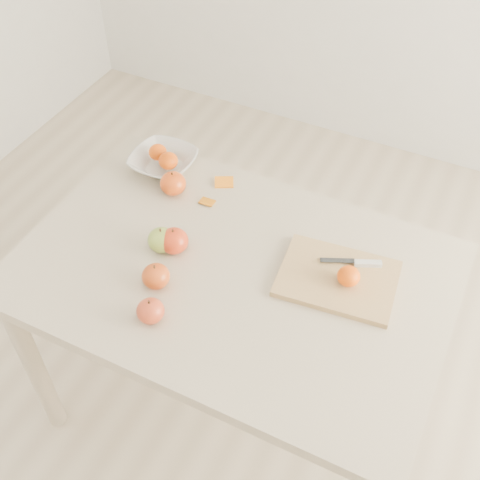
% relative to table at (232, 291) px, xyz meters
% --- Properties ---
extents(ground, '(3.50, 3.50, 0.00)m').
position_rel_table_xyz_m(ground, '(0.00, 0.00, -0.65)').
color(ground, '#C6B293').
rests_on(ground, ground).
extents(table, '(1.20, 0.80, 0.75)m').
position_rel_table_xyz_m(table, '(0.00, 0.00, 0.00)').
color(table, '#C2B293').
rests_on(table, ground).
extents(cutting_board, '(0.34, 0.26, 0.02)m').
position_rel_table_xyz_m(cutting_board, '(0.28, 0.09, 0.11)').
color(cutting_board, tan).
rests_on(cutting_board, table).
extents(board_tangerine, '(0.06, 0.06, 0.05)m').
position_rel_table_xyz_m(board_tangerine, '(0.31, 0.08, 0.14)').
color(board_tangerine, '#CC4F07').
rests_on(board_tangerine, cutting_board).
extents(fruit_bowl, '(0.21, 0.21, 0.05)m').
position_rel_table_xyz_m(fruit_bowl, '(-0.40, 0.30, 0.12)').
color(fruit_bowl, silver).
rests_on(fruit_bowl, table).
extents(bowl_tangerine_near, '(0.06, 0.06, 0.05)m').
position_rel_table_xyz_m(bowl_tangerine_near, '(-0.43, 0.31, 0.15)').
color(bowl_tangerine_near, '#C85F07').
rests_on(bowl_tangerine_near, fruit_bowl).
extents(bowl_tangerine_far, '(0.06, 0.06, 0.06)m').
position_rel_table_xyz_m(bowl_tangerine_far, '(-0.37, 0.28, 0.15)').
color(bowl_tangerine_far, red).
rests_on(bowl_tangerine_far, fruit_bowl).
extents(orange_peel_a, '(0.07, 0.07, 0.01)m').
position_rel_table_xyz_m(orange_peel_a, '(-0.19, 0.31, 0.10)').
color(orange_peel_a, orange).
rests_on(orange_peel_a, table).
extents(orange_peel_b, '(0.05, 0.04, 0.01)m').
position_rel_table_xyz_m(orange_peel_b, '(-0.19, 0.21, 0.10)').
color(orange_peel_b, '#CD6F0E').
rests_on(orange_peel_b, table).
extents(paring_knife, '(0.16, 0.08, 0.01)m').
position_rel_table_xyz_m(paring_knife, '(0.32, 0.16, 0.12)').
color(paring_knife, silver).
rests_on(paring_knife, cutting_board).
extents(apple_green, '(0.08, 0.08, 0.07)m').
position_rel_table_xyz_m(apple_green, '(-0.21, -0.02, 0.13)').
color(apple_green, olive).
rests_on(apple_green, table).
extents(apple_red_c, '(0.08, 0.08, 0.07)m').
position_rel_table_xyz_m(apple_red_c, '(-0.16, -0.14, 0.13)').
color(apple_red_c, '#A31D0C').
rests_on(apple_red_c, table).
extents(apple_red_a, '(0.08, 0.08, 0.07)m').
position_rel_table_xyz_m(apple_red_a, '(-0.31, 0.20, 0.14)').
color(apple_red_a, '#A61103').
rests_on(apple_red_a, table).
extents(apple_red_e, '(0.07, 0.07, 0.07)m').
position_rel_table_xyz_m(apple_red_e, '(-0.11, -0.24, 0.13)').
color(apple_red_e, maroon).
rests_on(apple_red_e, table).
extents(apple_red_b, '(0.08, 0.08, 0.07)m').
position_rel_table_xyz_m(apple_red_b, '(-0.18, -0.01, 0.14)').
color(apple_red_b, '#9E020A').
rests_on(apple_red_b, table).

